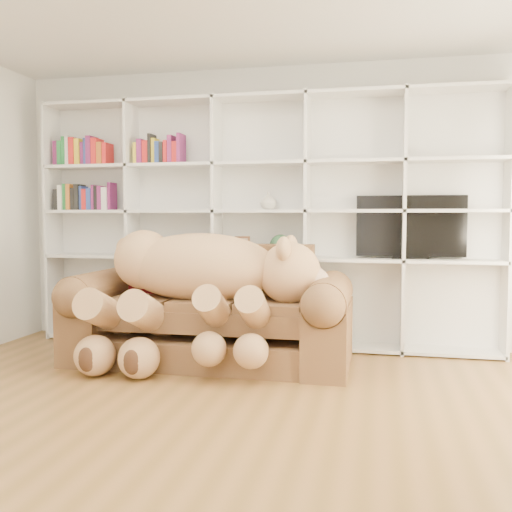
% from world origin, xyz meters
% --- Properties ---
extents(floor, '(5.00, 5.00, 0.00)m').
position_xyz_m(floor, '(0.00, 0.00, 0.00)').
color(floor, brown).
rests_on(floor, ground).
extents(wall_back, '(5.00, 0.02, 2.70)m').
position_xyz_m(wall_back, '(0.00, 2.50, 1.35)').
color(wall_back, white).
rests_on(wall_back, floor).
extents(bookshelf, '(4.43, 0.35, 2.40)m').
position_xyz_m(bookshelf, '(-0.24, 2.36, 1.31)').
color(bookshelf, silver).
rests_on(bookshelf, floor).
extents(sofa, '(2.38, 1.03, 1.00)m').
position_xyz_m(sofa, '(-0.31, 1.64, 0.38)').
color(sofa, brown).
rests_on(sofa, floor).
extents(teddy_bear, '(1.95, 1.03, 1.13)m').
position_xyz_m(teddy_bear, '(-0.36, 1.44, 0.72)').
color(teddy_bear, tan).
rests_on(teddy_bear, sofa).
extents(throw_pillow, '(0.47, 0.32, 0.45)m').
position_xyz_m(throw_pillow, '(-0.89, 1.81, 0.72)').
color(throw_pillow, '#601013').
rests_on(throw_pillow, sofa).
extents(gift_box, '(0.34, 0.32, 0.24)m').
position_xyz_m(gift_box, '(0.54, 1.43, 0.12)').
color(gift_box, '#BB4019').
rests_on(gift_box, floor).
extents(tv, '(0.97, 0.18, 0.58)m').
position_xyz_m(tv, '(1.38, 2.35, 1.15)').
color(tv, black).
rests_on(tv, bookshelf).
extents(picture_frame, '(0.15, 0.07, 0.18)m').
position_xyz_m(picture_frame, '(-0.19, 2.30, 0.97)').
color(picture_frame, '#56311D').
rests_on(picture_frame, bookshelf).
extents(green_vase, '(0.21, 0.21, 0.21)m').
position_xyz_m(green_vase, '(0.19, 2.30, 0.97)').
color(green_vase, '#305F3B').
rests_on(green_vase, bookshelf).
extents(figurine_tall, '(0.08, 0.08, 0.17)m').
position_xyz_m(figurine_tall, '(-1.03, 2.30, 0.95)').
color(figurine_tall, beige).
rests_on(figurine_tall, bookshelf).
extents(figurine_short, '(0.10, 0.10, 0.12)m').
position_xyz_m(figurine_short, '(-0.91, 2.30, 0.93)').
color(figurine_short, beige).
rests_on(figurine_short, bookshelf).
extents(snow_globe, '(0.11, 0.11, 0.11)m').
position_xyz_m(snow_globe, '(-0.63, 2.30, 0.93)').
color(snow_globe, white).
rests_on(snow_globe, bookshelf).
extents(shelf_vase, '(0.20, 0.20, 0.16)m').
position_xyz_m(shelf_vase, '(0.07, 2.30, 1.40)').
color(shelf_vase, beige).
rests_on(shelf_vase, bookshelf).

